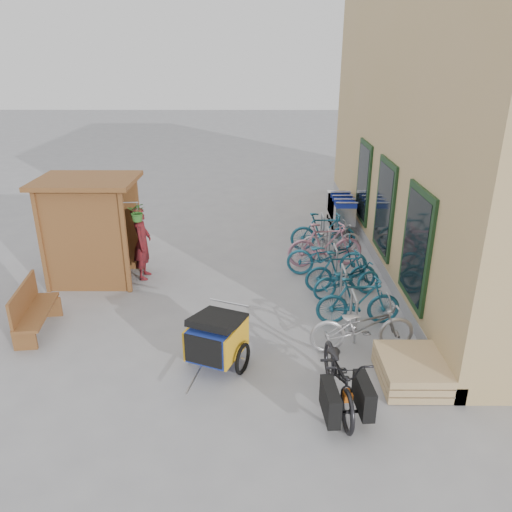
{
  "coord_description": "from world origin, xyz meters",
  "views": [
    {
      "loc": [
        0.54,
        -8.1,
        4.92
      ],
      "look_at": [
        0.5,
        1.5,
        1.0
      ],
      "focal_mm": 35.0,
      "sensor_mm": 36.0,
      "label": 1
    }
  ],
  "objects_px": {
    "person_kiosk": "(142,243)",
    "bike_4": "(327,256)",
    "pallet_stack": "(411,370)",
    "cargo_bike": "(340,376)",
    "bench": "(32,309)",
    "bike_0": "(362,326)",
    "bike_3": "(341,271)",
    "bike_6": "(330,239)",
    "child_trailer": "(217,337)",
    "bike_5": "(325,245)",
    "shopping_carts": "(340,207)",
    "bike_1": "(358,301)",
    "bike_7": "(323,232)",
    "kiosk": "(86,216)",
    "bike_2": "(347,279)"
  },
  "relations": [
    {
      "from": "kiosk",
      "to": "bike_3",
      "type": "bearing_deg",
      "value": -5.9
    },
    {
      "from": "person_kiosk",
      "to": "bike_4",
      "type": "relative_size",
      "value": 0.9
    },
    {
      "from": "pallet_stack",
      "to": "bench",
      "type": "distance_m",
      "value": 6.85
    },
    {
      "from": "kiosk",
      "to": "bike_5",
      "type": "distance_m",
      "value": 5.62
    },
    {
      "from": "bike_3",
      "to": "child_trailer",
      "type": "bearing_deg",
      "value": 132.63
    },
    {
      "from": "bike_6",
      "to": "bike_1",
      "type": "bearing_deg",
      "value": 168.33
    },
    {
      "from": "bench",
      "to": "bike_5",
      "type": "xyz_separation_m",
      "value": [
        5.87,
        3.2,
        0.07
      ]
    },
    {
      "from": "bike_0",
      "to": "person_kiosk",
      "type": "bearing_deg",
      "value": 49.93
    },
    {
      "from": "cargo_bike",
      "to": "bike_2",
      "type": "bearing_deg",
      "value": 74.87
    },
    {
      "from": "pallet_stack",
      "to": "bike_4",
      "type": "relative_size",
      "value": 0.64
    },
    {
      "from": "kiosk",
      "to": "cargo_bike",
      "type": "distance_m",
      "value": 6.78
    },
    {
      "from": "bike_2",
      "to": "bench",
      "type": "bearing_deg",
      "value": 84.68
    },
    {
      "from": "bike_2",
      "to": "bike_0",
      "type": "bearing_deg",
      "value": 158.61
    },
    {
      "from": "cargo_bike",
      "to": "bike_6",
      "type": "bearing_deg",
      "value": 79.53
    },
    {
      "from": "kiosk",
      "to": "pallet_stack",
      "type": "bearing_deg",
      "value": -31.66
    },
    {
      "from": "person_kiosk",
      "to": "pallet_stack",
      "type": "bearing_deg",
      "value": -127.93
    },
    {
      "from": "cargo_bike",
      "to": "bike_3",
      "type": "xyz_separation_m",
      "value": [
        0.61,
        3.84,
        -0.01
      ]
    },
    {
      "from": "bike_6",
      "to": "bike_5",
      "type": "bearing_deg",
      "value": 150.9
    },
    {
      "from": "bike_5",
      "to": "kiosk",
      "type": "bearing_deg",
      "value": 92.25
    },
    {
      "from": "kiosk",
      "to": "child_trailer",
      "type": "relative_size",
      "value": 1.46
    },
    {
      "from": "bike_0",
      "to": "bike_5",
      "type": "relative_size",
      "value": 1.0
    },
    {
      "from": "pallet_stack",
      "to": "cargo_bike",
      "type": "xyz_separation_m",
      "value": [
        -1.24,
        -0.55,
        0.28
      ]
    },
    {
      "from": "child_trailer",
      "to": "pallet_stack",
      "type": "bearing_deg",
      "value": 14.4
    },
    {
      "from": "pallet_stack",
      "to": "bike_7",
      "type": "bearing_deg",
      "value": 97.2
    },
    {
      "from": "bike_5",
      "to": "bike_6",
      "type": "bearing_deg",
      "value": -23.31
    },
    {
      "from": "bench",
      "to": "bike_4",
      "type": "distance_m",
      "value": 6.4
    },
    {
      "from": "shopping_carts",
      "to": "child_trailer",
      "type": "relative_size",
      "value": 1.21
    },
    {
      "from": "bike_5",
      "to": "bike_6",
      "type": "height_order",
      "value": "bike_5"
    },
    {
      "from": "person_kiosk",
      "to": "bike_3",
      "type": "distance_m",
      "value": 4.57
    },
    {
      "from": "bike_2",
      "to": "bike_6",
      "type": "height_order",
      "value": "bike_6"
    },
    {
      "from": "shopping_carts",
      "to": "bike_6",
      "type": "xyz_separation_m",
      "value": [
        -0.57,
        -2.11,
        -0.22
      ]
    },
    {
      "from": "child_trailer",
      "to": "cargo_bike",
      "type": "distance_m",
      "value": 2.14
    },
    {
      "from": "cargo_bike",
      "to": "person_kiosk",
      "type": "distance_m",
      "value": 6.02
    },
    {
      "from": "bike_2",
      "to": "bike_3",
      "type": "height_order",
      "value": "bike_3"
    },
    {
      "from": "shopping_carts",
      "to": "cargo_bike",
      "type": "bearing_deg",
      "value": -98.62
    },
    {
      "from": "bike_5",
      "to": "bike_6",
      "type": "distance_m",
      "value": 0.87
    },
    {
      "from": "bike_0",
      "to": "bike_2",
      "type": "relative_size",
      "value": 1.18
    },
    {
      "from": "bench",
      "to": "shopping_carts",
      "type": "xyz_separation_m",
      "value": [
        6.68,
        6.13,
        0.15
      ]
    },
    {
      "from": "bike_0",
      "to": "bike_1",
      "type": "xyz_separation_m",
      "value": [
        0.1,
        0.94,
        0.0
      ]
    },
    {
      "from": "child_trailer",
      "to": "bike_3",
      "type": "bearing_deg",
      "value": 71.0
    },
    {
      "from": "bike_3",
      "to": "bike_6",
      "type": "xyz_separation_m",
      "value": [
        0.07,
        2.24,
        -0.06
      ]
    },
    {
      "from": "pallet_stack",
      "to": "cargo_bike",
      "type": "relative_size",
      "value": 0.62
    },
    {
      "from": "kiosk",
      "to": "child_trailer",
      "type": "bearing_deg",
      "value": -47.6
    },
    {
      "from": "bench",
      "to": "bike_0",
      "type": "distance_m",
      "value": 6.08
    },
    {
      "from": "child_trailer",
      "to": "bike_4",
      "type": "distance_m",
      "value": 4.35
    },
    {
      "from": "child_trailer",
      "to": "bike_0",
      "type": "bearing_deg",
      "value": 33.23
    },
    {
      "from": "bike_0",
      "to": "pallet_stack",
      "type": "bearing_deg",
      "value": -151.28
    },
    {
      "from": "child_trailer",
      "to": "bike_5",
      "type": "xyz_separation_m",
      "value": [
        2.33,
        4.28,
        0.01
      ]
    },
    {
      "from": "bike_6",
      "to": "shopping_carts",
      "type": "bearing_deg",
      "value": -27.31
    },
    {
      "from": "bike_7",
      "to": "pallet_stack",
      "type": "bearing_deg",
      "value": -173.54
    }
  ]
}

